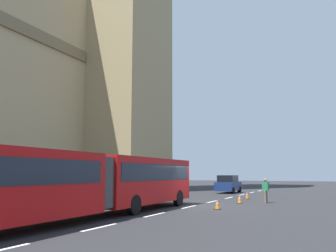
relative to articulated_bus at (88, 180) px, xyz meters
The scene contains 8 objects.
ground_plane 8.84m from the articulated_bus, 13.30° to the right, with size 160.00×160.00×0.00m, color #262628.
lane_centre_marking 12.28m from the articulated_bus, ahead, with size 39.00×0.16×0.01m.
articulated_bus is the anchor object (origin of this frame).
sedan_lead 24.04m from the articulated_bus, ahead, with size 4.40×1.86×1.85m.
traffic_cone_west 7.97m from the articulated_bus, 30.78° to the right, with size 0.36×0.36×0.58m.
traffic_cone_middle 12.21m from the articulated_bus, 20.05° to the right, with size 0.36×0.36×0.58m.
traffic_cone_east 16.41m from the articulated_bus, 12.96° to the right, with size 0.36×0.36×0.58m.
pedestrian_near_cones 13.66m from the articulated_bus, 25.02° to the right, with size 0.36×0.44×1.69m.
Camera 1 is at (-21.81, -8.24, 2.04)m, focal length 38.18 mm.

